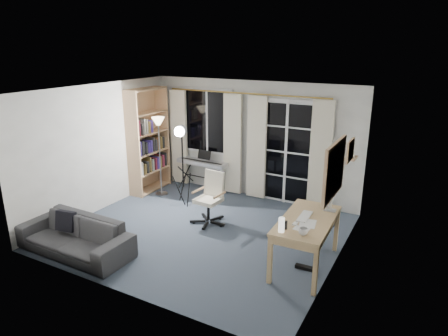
# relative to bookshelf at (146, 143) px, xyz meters

# --- Properties ---
(floor) EXTENTS (4.50, 4.00, 0.02)m
(floor) POSITION_rel_bookshelf_xyz_m (2.13, -1.20, -1.06)
(floor) COLOR #384051
(floor) RESTS_ON ground
(window) EXTENTS (1.20, 0.08, 1.40)m
(window) POSITION_rel_bookshelf_xyz_m (1.08, 0.77, 0.45)
(window) COLOR white
(window) RESTS_ON floor
(french_door) EXTENTS (1.32, 0.09, 2.11)m
(french_door) POSITION_rel_bookshelf_xyz_m (2.88, 0.77, -0.03)
(french_door) COLOR white
(french_door) RESTS_ON floor
(curtains) EXTENTS (3.60, 0.07, 2.13)m
(curtains) POSITION_rel_bookshelf_xyz_m (1.99, 0.68, 0.04)
(curtains) COLOR gold
(curtains) RESTS_ON floor
(bookshelf) EXTENTS (0.37, 1.03, 2.22)m
(bookshelf) POSITION_rel_bookshelf_xyz_m (0.00, 0.00, 0.00)
(bookshelf) COLOR #A87F59
(bookshelf) RESTS_ON floor
(torchiere_lamp) EXTENTS (0.28, 0.28, 1.67)m
(torchiere_lamp) POSITION_rel_bookshelf_xyz_m (0.43, -0.11, 0.29)
(torchiere_lamp) COLOR #B2B2B7
(torchiere_lamp) RESTS_ON floor
(keyboard_piano) EXTENTS (1.16, 0.58, 0.83)m
(keyboard_piano) POSITION_rel_bookshelf_xyz_m (1.09, 0.50, -0.42)
(keyboard_piano) COLOR black
(keyboard_piano) RESTS_ON floor
(studio_light) EXTENTS (0.35, 0.35, 1.66)m
(studio_light) POSITION_rel_bookshelf_xyz_m (1.17, -0.37, 0.28)
(studio_light) COLOR black
(studio_light) RESTS_ON floor
(office_chair) EXTENTS (0.63, 0.65, 0.94)m
(office_chair) POSITION_rel_bookshelf_xyz_m (2.06, -0.75, -0.50)
(office_chair) COLOR black
(office_chair) RESTS_ON floor
(desk) EXTENTS (0.74, 1.40, 0.74)m
(desk) POSITION_rel_bookshelf_xyz_m (4.01, -1.42, -0.41)
(desk) COLOR tan
(desk) RESTS_ON floor
(monitor) EXTENTS (0.18, 0.53, 0.46)m
(monitor) POSITION_rel_bookshelf_xyz_m (4.21, -0.97, -0.04)
(monitor) COLOR silver
(monitor) RESTS_ON desk
(desk_clutter) EXTENTS (0.42, 0.84, 0.93)m
(desk_clutter) POSITION_rel_bookshelf_xyz_m (3.95, -1.65, -0.47)
(desk_clutter) COLOR white
(desk_clutter) RESTS_ON desk
(mug) EXTENTS (0.12, 0.10, 0.12)m
(mug) POSITION_rel_bookshelf_xyz_m (4.11, -1.92, -0.25)
(mug) COLOR silver
(mug) RESTS_ON desk
(wall_mirror) EXTENTS (0.04, 0.94, 0.74)m
(wall_mirror) POSITION_rel_bookshelf_xyz_m (4.35, -1.55, 0.50)
(wall_mirror) COLOR #A87F59
(wall_mirror) RESTS_ON floor
(framed_print) EXTENTS (0.03, 0.42, 0.32)m
(framed_print) POSITION_rel_bookshelf_xyz_m (4.36, -0.65, 0.55)
(framed_print) COLOR #A87F59
(framed_print) RESTS_ON floor
(wall_shelf) EXTENTS (0.16, 0.30, 0.18)m
(wall_shelf) POSITION_rel_bookshelf_xyz_m (4.29, -0.15, 0.36)
(wall_shelf) COLOR #A87F59
(wall_shelf) RESTS_ON floor
(sofa) EXTENTS (1.88, 0.56, 0.73)m
(sofa) POSITION_rel_bookshelf_xyz_m (0.79, -2.75, -0.68)
(sofa) COLOR #272729
(sofa) RESTS_ON floor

